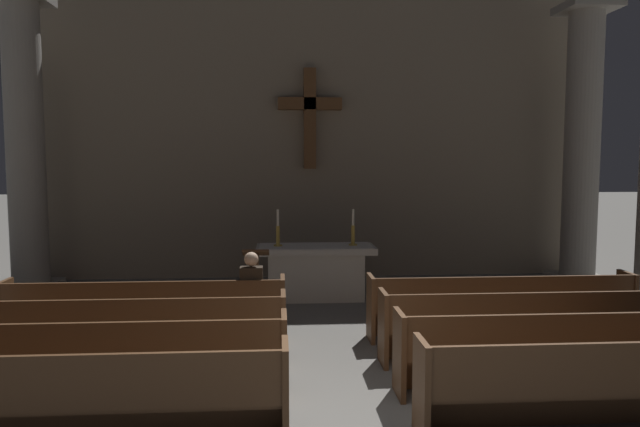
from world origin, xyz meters
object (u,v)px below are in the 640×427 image
Objects in this scene: pew_right_row_1 at (620,385)px; pew_left_row_4 at (146,312)px; lectern at (256,284)px; pew_left_row_3 at (128,333)px; pew_right_row_2 at (568,350)px; pew_right_row_3 at (530,325)px; altar at (316,271)px; lone_worshipper at (252,295)px; candlestick_left at (278,234)px; column_right_third at (582,151)px; pew_left_row_1 at (71,399)px; pew_left_row_2 at (104,361)px; pew_right_row_4 at (501,306)px; candlestick_right at (353,234)px; column_left_third at (26,150)px.

pew_left_row_4 is at bearing 148.99° from pew_right_row_1.
pew_left_row_3 is at bearing -121.09° from lectern.
pew_right_row_1 is at bearing -90.00° from pew_right_row_2.
pew_right_row_2 and pew_right_row_3 have the same top height.
altar is at bearing 55.16° from pew_left_row_3.
lone_worshipper reaches higher than lectern.
candlestick_left is at bearing 73.07° from lectern.
pew_left_row_4 is 9.16m from column_right_third.
pew_right_row_2 is 5.76m from candlestick_left.
pew_left_row_1 is 1.02m from pew_left_row_2.
altar is at bearing 133.99° from pew_right_row_4.
pew_left_row_4 is 5.11m from pew_right_row_4.
pew_right_row_1 is (5.11, -1.02, 0.00)m from pew_left_row_2.
candlestick_right reaches higher than pew_left_row_3.
candlestick_right is (3.25, 4.69, 0.75)m from pew_left_row_2.
pew_right_row_2 is (5.11, -1.02, 0.00)m from pew_left_row_3.
lectern is at bearing 128.71° from pew_right_row_1.
candlestick_right reaches higher than pew_left_row_4.
lectern is at bearing -145.79° from candlestick_right.
pew_right_row_3 is at bearing 11.33° from pew_left_row_2.
lone_worshipper is (1.48, 3.11, 0.22)m from pew_left_row_1.
pew_left_row_4 and pew_right_row_1 have the same top height.
pew_right_row_1 is 10.74m from column_left_third.
pew_right_row_2 is at bearing 0.00° from pew_left_row_2.
pew_right_row_1 is (5.11, -2.05, 0.00)m from pew_left_row_3.
column_left_third is at bearing 114.22° from pew_left_row_1.
pew_left_row_3 is (0.00, 1.02, 0.00)m from pew_left_row_2.
pew_left_row_3 is 2.95× the size of lone_worshipper.
pew_right_row_1 is 7.66m from column_right_third.
pew_left_row_1 is at bearing -148.99° from pew_right_row_4.
lone_worshipper is at bearing 64.54° from pew_left_row_1.
pew_right_row_3 is at bearing -90.00° from pew_right_row_4.
pew_left_row_1 is at bearing -90.00° from pew_left_row_3.
pew_left_row_3 is at bearing 158.16° from pew_right_row_1.
lectern reaches higher than pew_right_row_2.
pew_right_row_4 is 2.95× the size of lone_worshipper.
pew_left_row_4 is 5.96m from pew_right_row_1.
pew_right_row_1 is (5.11, -3.07, 0.00)m from pew_left_row_4.
candlestick_left is at bearing -171.45° from column_right_third.
column_right_third is 7.80m from lone_worshipper.
candlestick_right is (1.40, 0.00, 0.00)m from candlestick_left.
lectern is at bearing -131.59° from altar.
column_left_third reaches higher than pew_left_row_2.
pew_left_row_2 is 0.68× the size of column_left_third.
lone_worshipper reaches higher than pew_right_row_2.
lone_worshipper reaches higher than pew_right_row_4.
candlestick_right is (-1.85, 3.67, 0.75)m from pew_right_row_3.
pew_left_row_4 is at bearing 180.00° from pew_right_row_4.
pew_right_row_3 is at bearing 90.00° from pew_right_row_2.
pew_left_row_1 and pew_right_row_4 have the same top height.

